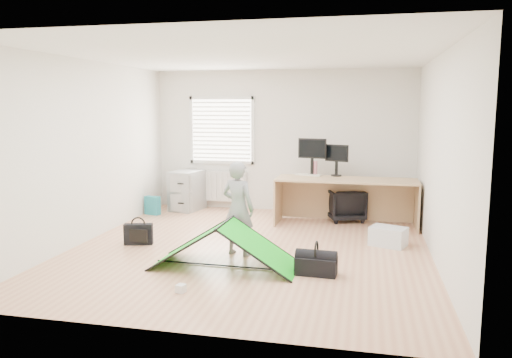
% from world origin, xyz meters
% --- Properties ---
extents(ground, '(5.50, 5.50, 0.00)m').
position_xyz_m(ground, '(0.00, 0.00, 0.00)').
color(ground, tan).
rests_on(ground, ground).
extents(back_wall, '(5.00, 0.02, 2.70)m').
position_xyz_m(back_wall, '(0.00, 2.75, 1.35)').
color(back_wall, silver).
rests_on(back_wall, ground).
extents(window, '(1.20, 0.06, 1.20)m').
position_xyz_m(window, '(-1.20, 2.71, 1.55)').
color(window, silver).
rests_on(window, back_wall).
extents(radiator, '(1.00, 0.12, 0.60)m').
position_xyz_m(radiator, '(-1.20, 2.67, 0.45)').
color(radiator, silver).
rests_on(radiator, back_wall).
extents(desk, '(2.37, 0.77, 0.80)m').
position_xyz_m(desk, '(1.27, 1.71, 0.40)').
color(desk, tan).
rests_on(desk, ground).
extents(filing_cabinet, '(0.63, 0.75, 0.77)m').
position_xyz_m(filing_cabinet, '(-1.81, 2.37, 0.39)').
color(filing_cabinet, '#989B9D').
rests_on(filing_cabinet, ground).
extents(monitor_left, '(0.51, 0.20, 0.48)m').
position_xyz_m(monitor_left, '(0.66, 2.03, 1.04)').
color(monitor_left, black).
rests_on(monitor_left, desk).
extents(monitor_right, '(0.43, 0.24, 0.40)m').
position_xyz_m(monitor_right, '(1.09, 2.04, 1.01)').
color(monitor_right, black).
rests_on(monitor_right, desk).
extents(keyboard, '(0.49, 0.26, 0.02)m').
position_xyz_m(keyboard, '(0.60, 2.00, 0.81)').
color(keyboard, beige).
rests_on(keyboard, desk).
extents(thermos, '(0.09, 0.09, 0.25)m').
position_xyz_m(thermos, '(0.71, 2.05, 0.93)').
color(thermos, '#B2636D').
rests_on(thermos, desk).
extents(office_chair, '(0.78, 0.79, 0.57)m').
position_xyz_m(office_chair, '(1.26, 2.09, 0.29)').
color(office_chair, black).
rests_on(office_chair, ground).
extents(person, '(0.54, 0.43, 1.30)m').
position_xyz_m(person, '(-0.09, -0.32, 0.65)').
color(person, gray).
rests_on(person, ground).
extents(kite, '(1.85, 0.84, 0.57)m').
position_xyz_m(kite, '(-0.12, -0.87, 0.29)').
color(kite, '#12BE19').
rests_on(kite, ground).
extents(storage_crate, '(0.59, 0.50, 0.28)m').
position_xyz_m(storage_crate, '(1.94, 0.58, 0.14)').
color(storage_crate, silver).
rests_on(storage_crate, ground).
extents(tote_bag, '(0.31, 0.19, 0.34)m').
position_xyz_m(tote_bag, '(-2.31, 1.82, 0.17)').
color(tote_bag, teal).
rests_on(tote_bag, ground).
extents(laptop_bag, '(0.43, 0.23, 0.31)m').
position_xyz_m(laptop_bag, '(-1.65, -0.14, 0.15)').
color(laptop_bag, black).
rests_on(laptop_bag, ground).
extents(white_box, '(0.11, 0.11, 0.09)m').
position_xyz_m(white_box, '(-0.35, -1.82, 0.05)').
color(white_box, silver).
rests_on(white_box, ground).
extents(duffel_bag, '(0.51, 0.28, 0.22)m').
position_xyz_m(duffel_bag, '(1.03, -0.91, 0.11)').
color(duffel_bag, black).
rests_on(duffel_bag, ground).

